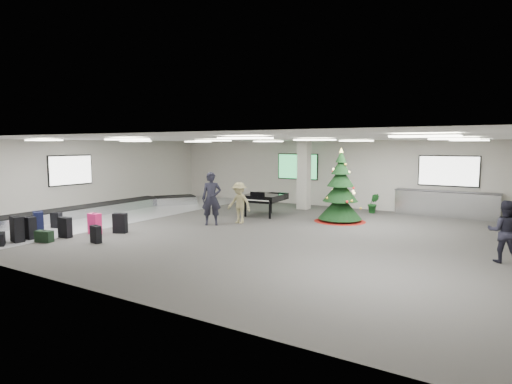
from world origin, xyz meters
The scene contains 19 objects.
ground centered at (0.00, 0.00, 0.00)m, with size 18.00×18.00×0.00m, color #3D3B38.
room_envelope centered at (-0.38, 0.67, 2.33)m, with size 18.02×14.02×3.21m.
baggage_carousel centered at (-7.84, -0.08, 0.21)m, with size 2.28×9.71×0.43m.
service_counter centered at (5.00, 6.65, 0.55)m, with size 4.05×0.65×1.08m.
suitcase_0 centered at (-5.57, -5.30, 0.40)m, with size 0.56×0.40×0.82m.
suitcase_1 centered at (-4.87, -4.14, 0.33)m, with size 0.45×0.26×0.68m.
pink_suitcase centered at (-4.50, -3.29, 0.35)m, with size 0.46×0.27×0.72m.
suitcase_3 centered at (-3.93, -2.71, 0.34)m, with size 0.51×0.41×0.70m.
navy_suitcase centered at (-6.16, -4.26, 0.38)m, with size 0.57×0.47×0.78m.
suitcase_5 centered at (-5.67, -4.87, 0.36)m, with size 0.49×0.28×0.73m.
green_duffel centered at (-4.84, -4.89, 0.18)m, with size 0.58×0.39×0.37m.
suitcase_7 centered at (-3.38, -4.12, 0.27)m, with size 0.40×0.25×0.56m.
suitcase_8 centered at (-6.60, -3.30, 0.28)m, with size 0.42×0.30×0.57m.
christmas_tree centered at (1.63, 3.35, 0.98)m, with size 2.02×2.02×2.88m.
grand_piano centered at (-1.61, 2.96, 0.76)m, with size 1.60×1.98×1.07m.
traveler_a centered at (-2.18, 0.10, 0.99)m, with size 0.72×0.47×1.98m, color black.
traveler_b centered at (-1.49, 0.93, 0.79)m, with size 1.01×0.58×1.57m, color #998D5E.
traveler_bench centered at (7.29, -0.10, 0.80)m, with size 0.78×0.60×1.60m, color black.
potted_plant_left centered at (2.16, 6.03, 0.44)m, with size 0.48×0.39×0.87m, color #143F1B.
Camera 1 is at (7.53, -12.46, 2.98)m, focal length 30.00 mm.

